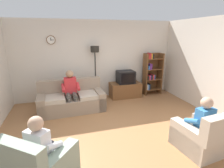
{
  "coord_description": "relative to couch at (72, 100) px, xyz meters",
  "views": [
    {
      "loc": [
        -1.19,
        -3.43,
        2.24
      ],
      "look_at": [
        0.03,
        0.78,
        0.97
      ],
      "focal_mm": 27.92,
      "sensor_mm": 36.0,
      "label": 1
    }
  ],
  "objects": [
    {
      "name": "ground_plane",
      "position": [
        0.99,
        -1.61,
        -0.31
      ],
      "size": [
        12.0,
        12.0,
        0.0
      ],
      "primitive_type": "plane",
      "color": "#9E6B42"
    },
    {
      "name": "armchair_near_window",
      "position": [
        -0.63,
        -2.6,
        -0.02
      ],
      "size": [
        1.17,
        1.19,
        0.9
      ],
      "color": "gray",
      "rests_on": "ground_plane"
    },
    {
      "name": "back_wall_assembly",
      "position": [
        0.99,
        1.05,
        1.04
      ],
      "size": [
        6.2,
        0.17,
        2.7
      ],
      "color": "silver",
      "rests_on": "ground_plane"
    },
    {
      "name": "bookshelf",
      "position": [
        3.01,
        0.71,
        0.49
      ],
      "size": [
        0.68,
        0.36,
        1.57
      ],
      "color": "brown",
      "rests_on": "ground_plane"
    },
    {
      "name": "person_in_left_armchair",
      "position": [
        -0.57,
        -2.53,
        0.29
      ],
      "size": [
        0.62,
        0.64,
        1.12
      ],
      "color": "silver",
      "rests_on": "ground_plane"
    },
    {
      "name": "floor_lamp",
      "position": [
        0.88,
        0.74,
        1.14
      ],
      "size": [
        0.28,
        0.28,
        1.85
      ],
      "color": "black",
      "rests_on": "ground_plane"
    },
    {
      "name": "person_in_right_armchair",
      "position": [
        2.31,
        -2.57,
        0.29
      ],
      "size": [
        0.54,
        0.57,
        1.12
      ],
      "color": "#3372B2",
      "rests_on": "ground_plane"
    },
    {
      "name": "couch",
      "position": [
        0.0,
        0.0,
        0.0
      ],
      "size": [
        1.94,
        0.96,
        0.9
      ],
      "color": "gray",
      "rests_on": "ground_plane"
    },
    {
      "name": "tv",
      "position": [
        1.95,
        0.61,
        0.44
      ],
      "size": [
        0.6,
        0.49,
        0.44
      ],
      "color": "black",
      "rests_on": "tv_stand"
    },
    {
      "name": "person_on_couch",
      "position": [
        -0.01,
        -0.11,
        0.39
      ],
      "size": [
        0.52,
        0.55,
        1.24
      ],
      "color": "red",
      "rests_on": "ground_plane"
    },
    {
      "name": "tv_stand",
      "position": [
        1.95,
        0.64,
        -0.05
      ],
      "size": [
        1.1,
        0.56,
        0.53
      ],
      "color": "brown",
      "rests_on": "ground_plane"
    },
    {
      "name": "armchair_near_bookshelf",
      "position": [
        2.32,
        -2.66,
        -0.02
      ],
      "size": [
        0.89,
        0.96,
        0.9
      ],
      "color": "#BCAD99",
      "rests_on": "ground_plane"
    }
  ]
}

